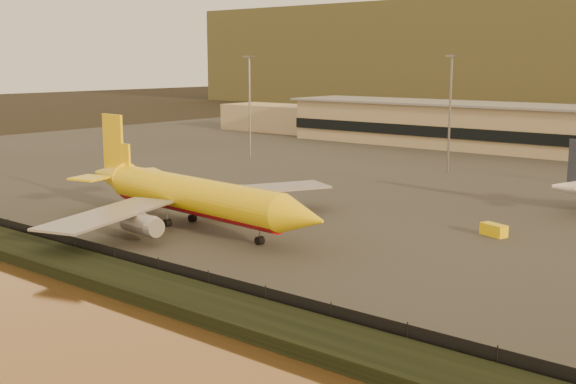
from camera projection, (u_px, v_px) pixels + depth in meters
The scene contains 9 objects.
ground at pixel (227, 253), 92.52m from camera, with size 900.00×900.00×0.00m, color black.
embankment at pixel (119, 278), 79.49m from camera, with size 320.00×7.00×1.40m, color black.
tarmac at pixel (518, 169), 164.62m from camera, with size 320.00×220.00×0.20m, color #2D2D2D.
perimeter_fence at pixel (147, 265), 82.42m from camera, with size 300.00×0.05×2.20m, color black.
terminal_building at pixel (512, 129), 195.81m from camera, with size 202.00×25.00×12.60m.
apron_light_masts at pixel (558, 107), 137.26m from camera, with size 152.20×12.20×25.40m.
dhl_cargo_jet at pixel (191, 196), 105.47m from camera, with size 52.14×50.86×15.57m.
gse_vehicle_yellow at pixel (494, 230), 100.85m from camera, with size 3.77×1.70×1.70m, color yellow.
gse_vehicle_white at pixel (244, 190), 132.17m from camera, with size 3.45×1.55×1.55m, color silver.
Camera 1 is at (63.06, -64.16, 24.32)m, focal length 45.00 mm.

